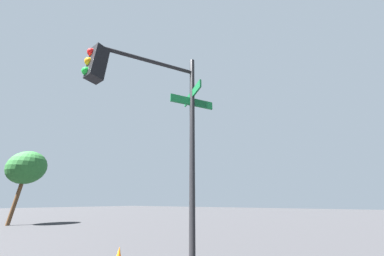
% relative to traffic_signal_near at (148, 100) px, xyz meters
% --- Properties ---
extents(traffic_signal_near, '(1.80, 2.50, 5.04)m').
position_rel_traffic_signal_near_xyz_m(traffic_signal_near, '(0.00, 0.00, 0.00)').
color(traffic_signal_near, black).
rests_on(traffic_signal_near, ground_plane).
extents(street_tree, '(2.46, 2.46, 5.18)m').
position_rel_traffic_signal_near_xyz_m(street_tree, '(15.52, -2.19, 0.36)').
color(street_tree, '#4C331E').
rests_on(street_tree, ground_plane).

